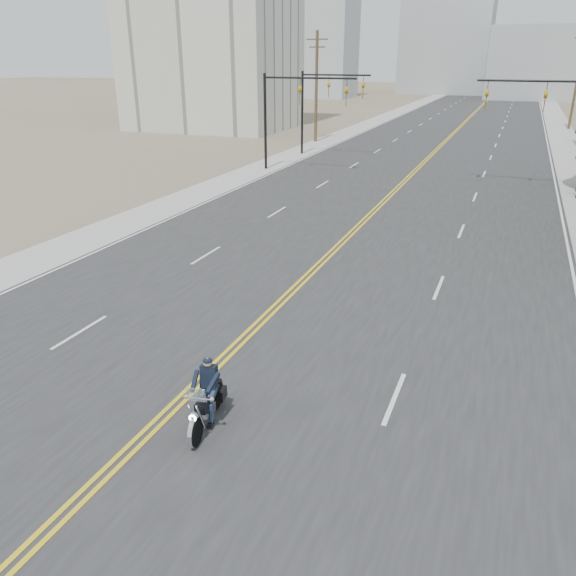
# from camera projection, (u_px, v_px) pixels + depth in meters

# --- Properties ---
(ground_plane) EXTENTS (400.00, 400.00, 0.00)m
(ground_plane) POSITION_uv_depth(u_px,v_px,m) (136.00, 446.00, 12.56)
(ground_plane) COLOR #776D56
(ground_plane) RESTS_ON ground
(road) EXTENTS (20.00, 200.00, 0.01)m
(road) POSITION_uv_depth(u_px,v_px,m) (462.00, 125.00, 72.65)
(road) COLOR #303033
(road) RESTS_ON ground
(sidewalk_left) EXTENTS (3.00, 200.00, 0.01)m
(sidewalk_left) POSITION_uv_depth(u_px,v_px,m) (375.00, 121.00, 76.60)
(sidewalk_left) COLOR #A5A5A0
(sidewalk_left) RESTS_ON ground
(sidewalk_right) EXTENTS (3.00, 200.00, 0.01)m
(sidewalk_right) POSITION_uv_depth(u_px,v_px,m) (559.00, 129.00, 68.69)
(sidewalk_right) COLOR #A5A5A0
(sidewalk_right) RESTS_ON ground
(traffic_mast_left) EXTENTS (7.10, 0.26, 7.00)m
(traffic_mast_left) POSITION_uv_depth(u_px,v_px,m) (290.00, 103.00, 41.24)
(traffic_mast_left) COLOR black
(traffic_mast_left) RESTS_ON ground
(traffic_mast_right) EXTENTS (7.10, 0.26, 7.00)m
(traffic_mast_right) POSITION_uv_depth(u_px,v_px,m) (557.00, 111.00, 35.06)
(traffic_mast_right) COLOR black
(traffic_mast_right) RESTS_ON ground
(traffic_mast_far) EXTENTS (6.10, 0.26, 7.00)m
(traffic_mast_far) POSITION_uv_depth(u_px,v_px,m) (321.00, 97.00, 48.24)
(traffic_mast_far) COLOR black
(traffic_mast_far) RESTS_ON ground
(utility_pole_left) EXTENTS (2.20, 0.30, 10.50)m
(utility_pole_left) POSITION_uv_depth(u_px,v_px,m) (316.00, 85.00, 55.98)
(utility_pole_left) COLOR brown
(utility_pole_left) RESTS_ON ground
(haze_bldg_a) EXTENTS (14.00, 12.00, 22.00)m
(haze_bldg_a) POSITION_uv_depth(u_px,v_px,m) (320.00, 43.00, 119.14)
(haze_bldg_a) COLOR #B7BCC6
(haze_bldg_a) RESTS_ON ground
(haze_bldg_b) EXTENTS (18.00, 14.00, 14.00)m
(haze_bldg_b) POSITION_uv_depth(u_px,v_px,m) (535.00, 63.00, 114.45)
(haze_bldg_b) COLOR #ADB2B7
(haze_bldg_b) RESTS_ON ground
(haze_bldg_d) EXTENTS (20.00, 15.00, 26.00)m
(haze_bldg_d) POSITION_uv_depth(u_px,v_px,m) (447.00, 35.00, 131.93)
(haze_bldg_d) COLOR #ADB2B7
(haze_bldg_d) RESTS_ON ground
(haze_bldg_f) EXTENTS (12.00, 12.00, 16.00)m
(haze_bldg_f) POSITION_uv_depth(u_px,v_px,m) (282.00, 58.00, 138.32)
(haze_bldg_f) COLOR #ADB2B7
(haze_bldg_f) RESTS_ON ground
(motorcyclist) EXTENTS (1.27, 2.23, 1.64)m
(motorcyclist) POSITION_uv_depth(u_px,v_px,m) (205.00, 395.00, 12.96)
(motorcyclist) COLOR black
(motorcyclist) RESTS_ON ground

